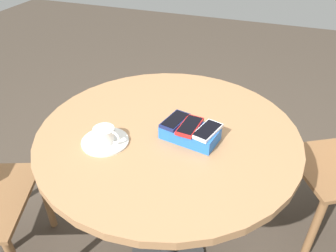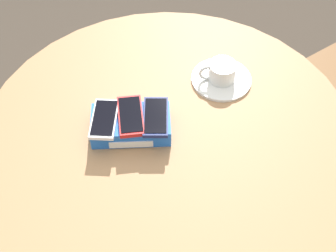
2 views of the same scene
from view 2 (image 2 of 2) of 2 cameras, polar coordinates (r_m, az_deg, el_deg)
name	(u,v)px [view 2 (image 2 of 2)]	position (r m, az deg, el deg)	size (l,w,h in m)	color
round_table	(168,156)	(1.27, 0.00, -3.71)	(0.97, 0.97, 0.77)	#2D2D2D
phone_box	(131,125)	(1.17, -4.53, 0.15)	(0.21, 0.14, 0.05)	blue
phone_white	(104,119)	(1.15, -7.77, 0.86)	(0.09, 0.13, 0.01)	silver
phone_red	(131,116)	(1.15, -4.58, 1.25)	(0.07, 0.13, 0.01)	red
phone_navy	(156,117)	(1.14, -1.51, 1.12)	(0.09, 0.13, 0.01)	navy
saucer	(221,79)	(1.31, 6.51, 5.68)	(0.17, 0.17, 0.01)	silver
coffee_cup	(221,71)	(1.29, 6.51, 6.63)	(0.10, 0.07, 0.05)	silver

